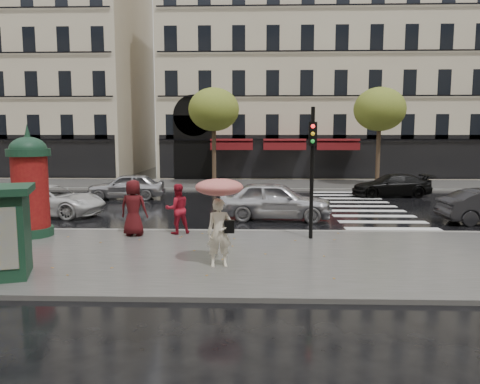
{
  "coord_description": "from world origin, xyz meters",
  "views": [
    {
      "loc": [
        0.75,
        -13.59,
        3.59
      ],
      "look_at": [
        0.28,
        1.5,
        1.71
      ],
      "focal_mm": 35.0,
      "sensor_mm": 36.0,
      "label": 1
    }
  ],
  "objects_px": {
    "traffic_light": "(312,160)",
    "man_burgundy": "(134,208)",
    "car_black": "(391,185)",
    "car_silver": "(275,200)",
    "woman_red": "(177,209)",
    "woman_umbrella": "(219,207)",
    "car_far_silver": "(126,186)",
    "morris_column": "(30,183)",
    "car_white": "(49,200)"
  },
  "relations": [
    {
      "from": "man_burgundy",
      "to": "car_far_silver",
      "type": "height_order",
      "value": "man_burgundy"
    },
    {
      "from": "man_burgundy",
      "to": "traffic_light",
      "type": "distance_m",
      "value": 6.23
    },
    {
      "from": "woman_red",
      "to": "man_burgundy",
      "type": "distance_m",
      "value": 1.49
    },
    {
      "from": "car_white",
      "to": "car_far_silver",
      "type": "bearing_deg",
      "value": -12.46
    },
    {
      "from": "traffic_light",
      "to": "car_silver",
      "type": "xyz_separation_m",
      "value": [
        -1.01,
        4.16,
        -1.94
      ]
    },
    {
      "from": "woman_umbrella",
      "to": "man_burgundy",
      "type": "relative_size",
      "value": 1.25
    },
    {
      "from": "man_burgundy",
      "to": "morris_column",
      "type": "height_order",
      "value": "morris_column"
    },
    {
      "from": "morris_column",
      "to": "car_black",
      "type": "distance_m",
      "value": 19.29
    },
    {
      "from": "traffic_light",
      "to": "man_burgundy",
      "type": "bearing_deg",
      "value": 177.0
    },
    {
      "from": "car_white",
      "to": "car_far_silver",
      "type": "xyz_separation_m",
      "value": [
        1.95,
        5.36,
        0.04
      ]
    },
    {
      "from": "car_silver",
      "to": "car_black",
      "type": "distance_m",
      "value": 10.24
    },
    {
      "from": "woman_umbrella",
      "to": "car_black",
      "type": "height_order",
      "value": "woman_umbrella"
    },
    {
      "from": "morris_column",
      "to": "car_far_silver",
      "type": "bearing_deg",
      "value": 86.97
    },
    {
      "from": "man_burgundy",
      "to": "car_black",
      "type": "xyz_separation_m",
      "value": [
        11.98,
        11.32,
        -0.43
      ]
    },
    {
      "from": "morris_column",
      "to": "car_black",
      "type": "bearing_deg",
      "value": 36.55
    },
    {
      "from": "woman_red",
      "to": "morris_column",
      "type": "distance_m",
      "value": 5.03
    },
    {
      "from": "man_burgundy",
      "to": "car_white",
      "type": "xyz_separation_m",
      "value": [
        -4.89,
        4.44,
        -0.4
      ]
    },
    {
      "from": "traffic_light",
      "to": "car_white",
      "type": "bearing_deg",
      "value": 156.42
    },
    {
      "from": "car_silver",
      "to": "car_far_silver",
      "type": "bearing_deg",
      "value": 58.54
    },
    {
      "from": "traffic_light",
      "to": "car_far_silver",
      "type": "height_order",
      "value": "traffic_light"
    },
    {
      "from": "car_black",
      "to": "car_far_silver",
      "type": "height_order",
      "value": "car_far_silver"
    },
    {
      "from": "woman_umbrella",
      "to": "car_far_silver",
      "type": "bearing_deg",
      "value": 114.61
    },
    {
      "from": "car_silver",
      "to": "car_far_silver",
      "type": "relative_size",
      "value": 1.13
    },
    {
      "from": "morris_column",
      "to": "traffic_light",
      "type": "distance_m",
      "value": 9.51
    },
    {
      "from": "car_white",
      "to": "car_far_silver",
      "type": "distance_m",
      "value": 5.7
    },
    {
      "from": "man_burgundy",
      "to": "car_white",
      "type": "distance_m",
      "value": 6.62
    },
    {
      "from": "car_silver",
      "to": "car_black",
      "type": "xyz_separation_m",
      "value": [
        6.99,
        7.48,
        -0.16
      ]
    },
    {
      "from": "morris_column",
      "to": "traffic_light",
      "type": "height_order",
      "value": "traffic_light"
    },
    {
      "from": "car_black",
      "to": "car_silver",
      "type": "bearing_deg",
      "value": -48.34
    },
    {
      "from": "woman_umbrella",
      "to": "morris_column",
      "type": "relative_size",
      "value": 0.63
    },
    {
      "from": "car_silver",
      "to": "man_burgundy",
      "type": "bearing_deg",
      "value": 133.0
    },
    {
      "from": "woman_red",
      "to": "woman_umbrella",
      "type": "bearing_deg",
      "value": 89.68
    },
    {
      "from": "woman_umbrella",
      "to": "car_far_silver",
      "type": "xyz_separation_m",
      "value": [
        -6.16,
        13.45,
        -0.99
      ]
    },
    {
      "from": "man_burgundy",
      "to": "car_far_silver",
      "type": "xyz_separation_m",
      "value": [
        -2.95,
        9.8,
        -0.37
      ]
    },
    {
      "from": "car_black",
      "to": "woman_umbrella",
      "type": "bearing_deg",
      "value": -35.61
    },
    {
      "from": "traffic_light",
      "to": "car_black",
      "type": "xyz_separation_m",
      "value": [
        5.98,
        11.64,
        -2.1
      ]
    },
    {
      "from": "car_white",
      "to": "car_far_silver",
      "type": "relative_size",
      "value": 1.16
    },
    {
      "from": "woman_red",
      "to": "traffic_light",
      "type": "xyz_separation_m",
      "value": [
        4.56,
        -0.68,
        1.75
      ]
    },
    {
      "from": "traffic_light",
      "to": "car_white",
      "type": "xyz_separation_m",
      "value": [
        -10.89,
        4.76,
        -2.07
      ]
    },
    {
      "from": "car_white",
      "to": "woman_red",
      "type": "bearing_deg",
      "value": -115.24
    },
    {
      "from": "traffic_light",
      "to": "car_white",
      "type": "relative_size",
      "value": 0.89
    },
    {
      "from": "car_black",
      "to": "car_white",
      "type": "bearing_deg",
      "value": -73.07
    },
    {
      "from": "woman_umbrella",
      "to": "traffic_light",
      "type": "bearing_deg",
      "value": 50.17
    },
    {
      "from": "traffic_light",
      "to": "car_far_silver",
      "type": "relative_size",
      "value": 1.03
    },
    {
      "from": "woman_umbrella",
      "to": "woman_red",
      "type": "xyz_separation_m",
      "value": [
        -1.77,
        4.02,
        -0.71
      ]
    },
    {
      "from": "traffic_light",
      "to": "car_silver",
      "type": "height_order",
      "value": "traffic_light"
    },
    {
      "from": "morris_column",
      "to": "woman_umbrella",
      "type": "bearing_deg",
      "value": -27.76
    },
    {
      "from": "woman_red",
      "to": "car_white",
      "type": "relative_size",
      "value": 0.36
    },
    {
      "from": "traffic_light",
      "to": "car_silver",
      "type": "relative_size",
      "value": 0.92
    },
    {
      "from": "woman_red",
      "to": "traffic_light",
      "type": "distance_m",
      "value": 4.93
    }
  ]
}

